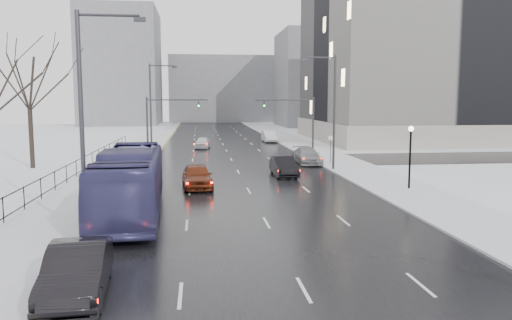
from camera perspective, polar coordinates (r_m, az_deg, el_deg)
name	(u,v)px	position (r m, az deg, el deg)	size (l,w,h in m)	color
road	(226,149)	(62.80, -3.50, 1.24)	(16.00, 150.00, 0.04)	black
cross_road	(232,161)	(50.90, -2.77, -0.09)	(130.00, 10.00, 0.04)	black
sidewalk_left	(140,150)	(63.12, -13.06, 1.16)	(5.00, 150.00, 0.16)	silver
sidewalk_right	(307,148)	(64.22, 5.90, 1.40)	(5.00, 150.00, 0.16)	silver
park_strip	(61,151)	(64.88, -21.43, 0.99)	(14.00, 150.00, 0.12)	white
tree_park_e	(33,169)	(49.12, -24.13, -0.97)	(9.45, 9.45, 13.50)	black
iron_fence	(46,184)	(34.23, -22.90, -2.57)	(0.06, 70.00, 1.30)	black
streetlight_r_mid	(332,107)	(43.95, 8.65, 6.05)	(2.95, 0.25, 10.00)	#2D2D33
streetlight_l_near	(87,114)	(22.93, -18.78, 5.03)	(2.95, 0.25, 10.00)	#2D2D33
streetlight_l_far	(153,105)	(54.62, -11.72, 6.14)	(2.95, 0.25, 10.00)	#2D2D33
lamppost_r_mid	(410,148)	(35.60, 17.23, 1.32)	(0.36, 0.36, 4.28)	black
mast_signal_right	(303,120)	(51.57, 5.38, 4.54)	(6.10, 0.33, 6.50)	#2D2D33
mast_signal_left	(158,121)	(50.61, -11.12, 4.39)	(6.10, 0.33, 6.50)	#2D2D33
no_uturn_sign	(331,141)	(48.23, 8.52, 2.18)	(0.60, 0.06, 2.70)	#2D2D33
civic_building	(447,67)	(83.86, 20.96, 9.88)	(41.00, 31.00, 24.80)	gray
bldg_far_right	(330,79)	(121.61, 8.46, 9.10)	(24.00, 20.00, 22.00)	slate
bldg_far_left	(121,68)	(129.00, -15.13, 10.15)	(18.00, 22.00, 28.00)	slate
bldg_far_center	(224,90)	(142.62, -3.67, 8.03)	(30.00, 18.00, 18.00)	slate
sedan_left_near	(77,271)	(16.98, -19.76, -11.87)	(1.77, 5.08, 1.67)	black
bus	(130,182)	(27.42, -14.16, -2.48)	(3.04, 12.99, 3.62)	navy
sedan_center_near	(197,176)	(35.27, -6.76, -1.83)	(2.01, 4.99, 1.70)	maroon
sedan_right_near	(284,166)	(40.59, 3.19, -0.73)	(1.67, 4.80, 1.58)	black
sedan_right_far	(307,156)	(48.45, 5.87, 0.47)	(2.16, 5.32, 1.55)	gray
sedan_center_far	(203,143)	(63.95, -6.12, 2.00)	(1.75, 4.35, 1.48)	silver
sedan_right_distant	(269,136)	(73.15, 1.52, 2.73)	(1.76, 5.05, 1.66)	silver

